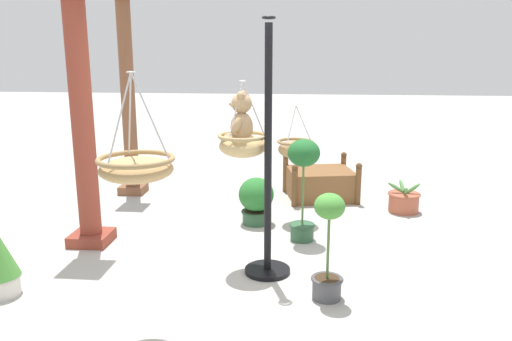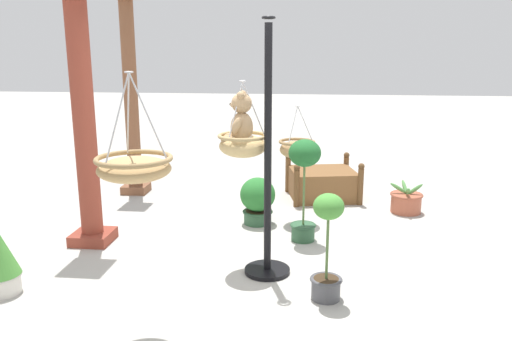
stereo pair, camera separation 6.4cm
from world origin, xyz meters
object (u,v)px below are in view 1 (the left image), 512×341
object	(u,v)px
hanging_basket_with_teddy	(243,144)
hanging_basket_right_low	(295,148)
teddy_bear	(240,121)
greenhouse_pillar_left	(128,100)
display_pole_central	(268,200)
greenhouse_pillar_right	(83,124)
potted_plant_trailing_ivy	(303,177)
potted_plant_tall_leafy	(404,200)
hanging_basket_left_high	(136,167)
potted_plant_bushy_green	(328,247)
potted_plant_flowering_red	(256,200)
wooden_planter_box	(320,182)

from	to	relation	value
hanging_basket_with_teddy	hanging_basket_right_low	distance (m)	1.52
teddy_bear	greenhouse_pillar_left	bearing A→B (deg)	38.36
display_pole_central	greenhouse_pillar_right	size ratio (longest dim) A/B	0.86
display_pole_central	hanging_basket_right_low	bearing A→B (deg)	-8.07
potted_plant_trailing_ivy	potted_plant_tall_leafy	bearing A→B (deg)	-48.84
hanging_basket_with_teddy	greenhouse_pillar_right	distance (m)	1.81
hanging_basket_left_high	hanging_basket_with_teddy	bearing A→B (deg)	-23.93
potted_plant_trailing_ivy	display_pole_central	bearing A→B (deg)	159.97
hanging_basket_left_high	potted_plant_bushy_green	size ratio (longest dim) A/B	0.81
hanging_basket_right_low	potted_plant_trailing_ivy	distance (m)	0.70
greenhouse_pillar_left	potted_plant_flowering_red	world-z (taller)	greenhouse_pillar_left
display_pole_central	hanging_basket_left_high	world-z (taller)	display_pole_central
wooden_planter_box	potted_plant_bushy_green	distance (m)	3.10
potted_plant_bushy_green	greenhouse_pillar_left	bearing A→B (deg)	41.93
teddy_bear	greenhouse_pillar_left	world-z (taller)	greenhouse_pillar_left
hanging_basket_with_teddy	potted_plant_bushy_green	xyz separation A→B (m)	(-0.62, -0.80, -0.76)
hanging_basket_right_low	greenhouse_pillar_right	xyz separation A→B (m)	(-0.98, 2.23, 0.41)
display_pole_central	wooden_planter_box	size ratio (longest dim) A/B	2.14
hanging_basket_right_low	hanging_basket_with_teddy	bearing A→B (deg)	161.53
hanging_basket_left_high	hanging_basket_right_low	distance (m)	2.97
hanging_basket_right_low	potted_plant_flowering_red	size ratio (longest dim) A/B	1.11
wooden_planter_box	potted_plant_trailing_ivy	bearing A→B (deg)	171.89
hanging_basket_left_high	potted_plant_tall_leafy	bearing A→B (deg)	-37.63
hanging_basket_right_low	wooden_planter_box	xyz separation A→B (m)	(1.06, -0.35, -0.70)
potted_plant_trailing_ivy	greenhouse_pillar_left	bearing A→B (deg)	56.10
greenhouse_pillar_right	hanging_basket_left_high	bearing A→B (deg)	-146.57
hanging_basket_left_high	greenhouse_pillar_right	world-z (taller)	greenhouse_pillar_right
greenhouse_pillar_right	wooden_planter_box	world-z (taller)	greenhouse_pillar_right
potted_plant_tall_leafy	potted_plant_trailing_ivy	size ratio (longest dim) A/B	0.39
hanging_basket_left_high	potted_plant_tall_leafy	xyz separation A→B (m)	(3.25, -2.50, -1.14)
hanging_basket_with_teddy	potted_plant_trailing_ivy	distance (m)	1.07
greenhouse_pillar_left	hanging_basket_right_low	bearing A→B (deg)	-113.19
potted_plant_bushy_green	potted_plant_trailing_ivy	xyz separation A→B (m)	(1.37, 0.22, 0.26)
display_pole_central	hanging_basket_with_teddy	bearing A→B (deg)	59.04
hanging_basket_left_high	greenhouse_pillar_right	size ratio (longest dim) A/B	0.27
hanging_basket_left_high	potted_plant_bushy_green	bearing A→B (deg)	-62.98
teddy_bear	hanging_basket_left_high	xyz separation A→B (m)	(-1.33, 0.57, -0.15)
potted_plant_tall_leafy	potted_plant_bushy_green	size ratio (longest dim) A/B	0.48
hanging_basket_with_teddy	teddy_bear	xyz separation A→B (m)	(0.00, 0.02, 0.22)
potted_plant_tall_leafy	display_pole_central	bearing A→B (deg)	141.16
hanging_basket_with_teddy	teddy_bear	size ratio (longest dim) A/B	1.46
potted_plant_bushy_green	teddy_bear	bearing A→B (deg)	52.82
teddy_bear	potted_plant_trailing_ivy	distance (m)	1.20
greenhouse_pillar_left	potted_plant_trailing_ivy	world-z (taller)	greenhouse_pillar_left
hanging_basket_right_low	potted_plant_trailing_ivy	bearing A→B (deg)	-170.99
hanging_basket_right_low	greenhouse_pillar_right	world-z (taller)	greenhouse_pillar_right
hanging_basket_with_teddy	greenhouse_pillar_right	world-z (taller)	greenhouse_pillar_right
display_pole_central	potted_plant_trailing_ivy	world-z (taller)	display_pole_central
hanging_basket_left_high	potted_plant_flowering_red	xyz separation A→B (m)	(2.59, -0.60, -0.99)
potted_plant_bushy_green	potted_plant_trailing_ivy	size ratio (longest dim) A/B	0.82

